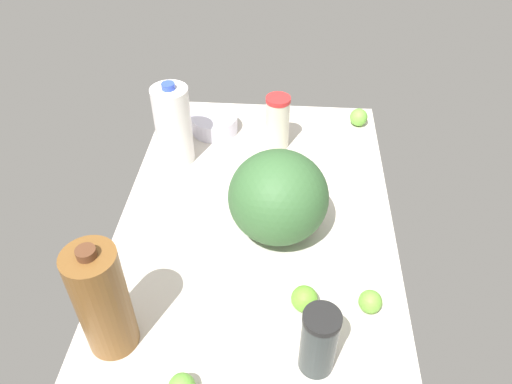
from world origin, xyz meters
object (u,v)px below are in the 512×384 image
object	(u,v)px
tumbler_cup	(278,122)
lime_far_back	(370,302)
mixing_bowl	(215,123)
lime_beside_bowl	(359,117)
watermelon	(278,197)
milk_jug	(173,125)
chocolate_milk_jug	(102,301)
shaker_bottle	(319,341)
lime_loose	(304,299)

from	to	relation	value
tumbler_cup	lime_far_back	world-z (taller)	tumbler_cup
mixing_bowl	lime_beside_bowl	size ratio (longest dim) A/B	2.57
watermelon	tumbler_cup	size ratio (longest dim) A/B	1.44
watermelon	mixing_bowl	xyz separation A→B (cm)	(46.04, 23.38, -9.27)
mixing_bowl	watermelon	bearing A→B (deg)	-153.08
milk_jug	chocolate_milk_jug	bearing A→B (deg)	178.92
tumbler_cup	milk_jug	bearing A→B (deg)	106.85
milk_jug	chocolate_milk_jug	xyz separation A→B (cm)	(-66.12, 1.25, 1.39)
shaker_bottle	milk_jug	world-z (taller)	milk_jug
tumbler_cup	chocolate_milk_jug	bearing A→B (deg)	156.59
chocolate_milk_jug	tumbler_cup	bearing A→B (deg)	-23.41
lime_far_back	lime_loose	bearing A→B (deg)	92.28
watermelon	milk_jug	bearing A→B (deg)	48.26
watermelon	lime_beside_bowl	bearing A→B (deg)	-25.97
milk_jug	tumbler_cup	size ratio (longest dim) A/B	1.50
shaker_bottle	mixing_bowl	bearing A→B (deg)	21.38
lime_beside_bowl	mixing_bowl	bearing A→B (deg)	98.42
milk_jug	shaker_bottle	bearing A→B (deg)	-147.84
mixing_bowl	lime_beside_bowl	world-z (taller)	lime_beside_bowl
shaker_bottle	lime_loose	xyz separation A→B (cm)	(14.38, 2.59, -5.57)
chocolate_milk_jug	watermelon	xyz separation A→B (cm)	(36.42, -34.53, -1.92)
lime_loose	mixing_bowl	bearing A→B (deg)	23.49
tumbler_cup	lime_beside_bowl	distance (cm)	31.70
milk_jug	lime_far_back	size ratio (longest dim) A/B	4.87
lime_beside_bowl	tumbler_cup	bearing A→B (deg)	116.93
tumbler_cup	mixing_bowl	size ratio (longest dim) A/B	1.15
shaker_bottle	chocolate_milk_jug	size ratio (longest dim) A/B	0.58
shaker_bottle	milk_jug	size ratio (longest dim) A/B	0.64
milk_jug	tumbler_cup	distance (cm)	33.13
shaker_bottle	lime_loose	distance (cm)	15.64
shaker_bottle	watermelon	size ratio (longest dim) A/B	0.67
mixing_bowl	lime_far_back	distance (cm)	83.82
tumbler_cup	mixing_bowl	bearing A→B (deg)	72.56
lime_beside_bowl	milk_jug	bearing A→B (deg)	111.75
chocolate_milk_jug	lime_far_back	distance (cm)	59.52
watermelon	lime_beside_bowl	world-z (taller)	watermelon
mixing_bowl	lime_loose	xyz separation A→B (cm)	(-70.70, -30.72, 0.23)
mixing_bowl	chocolate_milk_jug	bearing A→B (deg)	172.30
chocolate_milk_jug	watermelon	world-z (taller)	chocolate_milk_jug
watermelon	mixing_bowl	distance (cm)	52.46
tumbler_cup	lime_loose	xyz separation A→B (cm)	(-63.91, -9.11, -5.92)
chocolate_milk_jug	lime_far_back	xyz separation A→B (cm)	(12.36, -57.11, -11.32)
chocolate_milk_jug	shaker_bottle	bearing A→B (deg)	-93.37
mixing_bowl	lime_loose	world-z (taller)	lime_loose
lime_loose	lime_beside_bowl	xyz separation A→B (cm)	(78.01, -18.64, -0.09)
lime_loose	chocolate_milk_jug	bearing A→B (deg)	105.68
mixing_bowl	milk_jug	bearing A→B (deg)	148.77
milk_jug	mixing_bowl	size ratio (longest dim) A/B	1.72
watermelon	lime_far_back	world-z (taller)	watermelon
tumbler_cup	mixing_bowl	xyz separation A→B (cm)	(6.79, 21.61, -6.15)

